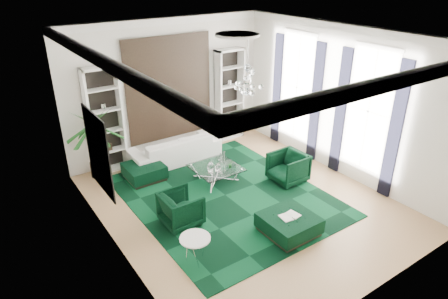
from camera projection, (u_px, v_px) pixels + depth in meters
floor at (243, 202)px, 9.35m from camera, size 6.00×7.00×0.02m
ceiling at (247, 35)px, 7.72m from camera, size 6.00×7.00×0.02m
wall_back at (169, 88)px, 11.15m from camera, size 6.00×0.02×3.80m
wall_front at (387, 199)px, 5.92m from camera, size 6.00×0.02×3.80m
wall_left at (108, 163)px, 6.99m from camera, size 0.02×7.00×3.80m
wall_right at (339, 101)px, 10.08m from camera, size 0.02×7.00×3.80m
crown_molding at (246, 41)px, 7.77m from camera, size 6.00×7.00×0.18m
ceiling_medallion at (237, 35)px, 7.96m from camera, size 0.90×0.90×0.05m
tapestry at (169, 88)px, 11.11m from camera, size 2.50×0.06×2.80m
shelving_left at (105, 121)px, 10.21m from camera, size 0.90×0.38×2.80m
shelving_right at (229, 95)px, 12.22m from camera, size 0.90×0.38×2.80m
painting at (99, 152)px, 7.48m from camera, size 0.04×1.30×1.60m
window_near at (368, 111)px, 9.40m from camera, size 0.03×1.10×2.90m
curtain_near_a at (395, 132)px, 8.91m from camera, size 0.07×0.30×3.25m
curtain_near_b at (340, 112)px, 10.07m from camera, size 0.07×0.30×3.25m
window_far at (297, 87)px, 11.19m from camera, size 0.03×1.10×2.90m
curtain_far_a at (316, 103)px, 10.69m from camera, size 0.07×0.30×3.25m
curtain_far_b at (277, 90)px, 11.86m from camera, size 0.07×0.30×3.25m
rug at (225, 195)px, 9.58m from camera, size 4.20×5.00×0.02m
sofa at (175, 149)px, 11.12m from camera, size 2.54×0.99×0.74m
armchair_left at (181, 209)px, 8.43m from camera, size 0.80×0.78×0.73m
armchair_right at (288, 168)px, 10.07m from camera, size 0.84×0.82×0.77m
coffee_table at (216, 174)px, 10.16m from camera, size 1.13×1.13×0.39m
ottoman_side at (144, 172)px, 10.24m from camera, size 0.92×0.92×0.41m
ottoman_front at (289, 225)px, 8.18m from camera, size 1.02×1.02×0.41m
book at (290, 216)px, 8.09m from camera, size 0.42×0.28×0.03m
side_table at (196, 250)px, 7.34m from camera, size 0.57×0.57×0.55m
palm at (94, 133)px, 9.99m from camera, size 1.50×1.50×2.39m
chandelier at (247, 81)px, 8.30m from camera, size 0.72×0.72×0.65m
table_plant at (230, 164)px, 10.00m from camera, size 0.12×0.10×0.21m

